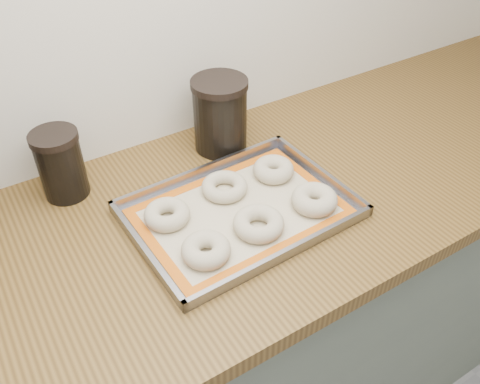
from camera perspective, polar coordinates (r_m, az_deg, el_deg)
cabinet at (r=1.42m, az=-8.54°, el=-18.95°), size 3.00×0.65×0.86m
countertop at (r=1.07m, az=-10.84°, el=-6.14°), size 3.06×0.68×0.04m
baking_tray at (r=1.09m, az=-0.00°, el=-2.15°), size 0.47×0.35×0.03m
baking_mat at (r=1.09m, az=-0.00°, el=-2.23°), size 0.43×0.30×0.00m
bagel_front_left at (r=0.99m, az=-3.84°, el=-6.51°), size 0.12×0.12×0.04m
bagel_front_mid at (r=1.04m, az=2.10°, el=-3.57°), size 0.13×0.13×0.03m
bagel_front_right at (r=1.10m, az=8.35°, el=-0.84°), size 0.11×0.11×0.04m
bagel_back_left at (r=1.07m, az=-8.20°, el=-2.50°), size 0.11×0.11×0.03m
bagel_back_mid at (r=1.13m, az=-1.76°, el=0.59°), size 0.11×0.11×0.03m
bagel_back_right at (r=1.18m, az=3.77°, el=2.54°), size 0.11×0.11×0.04m
canister_mid at (r=1.17m, az=-19.49°, el=2.95°), size 0.10×0.10×0.16m
canister_right at (r=1.25m, az=-2.25°, el=8.67°), size 0.14×0.14×0.18m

